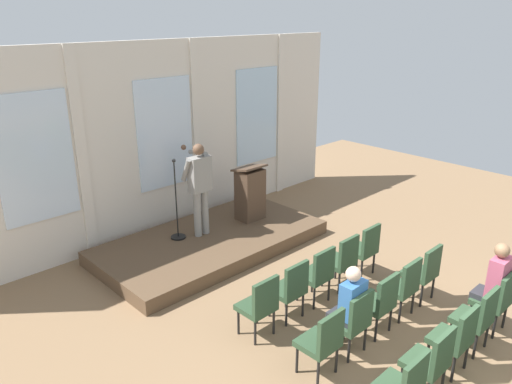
% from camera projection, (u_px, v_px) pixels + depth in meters
% --- Properties ---
extents(rear_partition, '(9.47, 0.14, 3.81)m').
position_uv_depth(rear_partition, '(165.00, 138.00, 9.81)').
color(rear_partition, silver).
rests_on(rear_partition, ground).
extents(stage_platform, '(4.28, 2.22, 0.26)m').
position_uv_depth(stage_platform, '(211.00, 242.00, 9.45)').
color(stage_platform, brown).
rests_on(stage_platform, ground).
extents(speaker, '(0.52, 0.69, 1.79)m').
position_uv_depth(speaker, '(199.00, 183.00, 9.12)').
color(speaker, gray).
rests_on(speaker, stage_platform).
extents(mic_stand, '(0.28, 0.28, 1.55)m').
position_uv_depth(mic_stand, '(177.00, 221.00, 9.21)').
color(mic_stand, black).
rests_on(mic_stand, stage_platform).
extents(lectern, '(0.60, 0.48, 1.16)m').
position_uv_depth(lectern, '(250.00, 193.00, 10.01)').
color(lectern, '#4C3828').
rests_on(lectern, stage_platform).
extents(chair_r0_c0, '(0.46, 0.44, 0.94)m').
position_uv_depth(chair_r0_c0, '(260.00, 303.00, 6.74)').
color(chair_r0_c0, black).
rests_on(chair_r0_c0, ground).
extents(chair_r0_c1, '(0.46, 0.44, 0.94)m').
position_uv_depth(chair_r0_c1, '(291.00, 287.00, 7.14)').
color(chair_r0_c1, black).
rests_on(chair_r0_c1, ground).
extents(chair_r0_c2, '(0.46, 0.44, 0.94)m').
position_uv_depth(chair_r0_c2, '(318.00, 272.00, 7.55)').
color(chair_r0_c2, black).
rests_on(chair_r0_c2, ground).
extents(chair_r0_c3, '(0.46, 0.44, 0.94)m').
position_uv_depth(chair_r0_c3, '(342.00, 259.00, 7.95)').
color(chair_r0_c3, black).
rests_on(chair_r0_c3, ground).
extents(chair_r0_c4, '(0.46, 0.44, 0.94)m').
position_uv_depth(chair_r0_c4, '(365.00, 247.00, 8.36)').
color(chair_r0_c4, black).
rests_on(chair_r0_c4, ground).
extents(chair_r1_c0, '(0.46, 0.44, 0.94)m').
position_uv_depth(chair_r1_c0, '(323.00, 339.00, 6.00)').
color(chair_r1_c0, black).
rests_on(chair_r1_c0, ground).
extents(chair_r1_c1, '(0.46, 0.44, 0.94)m').
position_uv_depth(chair_r1_c1, '(353.00, 319.00, 6.40)').
color(chair_r1_c1, black).
rests_on(chair_r1_c1, ground).
extents(audience_r1_c1, '(0.36, 0.39, 1.28)m').
position_uv_depth(audience_r1_c1, '(349.00, 305.00, 6.40)').
color(audience_r1_c1, '#2D2D33').
rests_on(audience_r1_c1, ground).
extents(chair_r1_c2, '(0.46, 0.44, 0.94)m').
position_uv_depth(chair_r1_c2, '(380.00, 301.00, 6.81)').
color(chair_r1_c2, black).
rests_on(chair_r1_c2, ground).
extents(chair_r1_c3, '(0.46, 0.44, 0.94)m').
position_uv_depth(chair_r1_c3, '(403.00, 284.00, 7.21)').
color(chair_r1_c3, black).
rests_on(chair_r1_c3, ground).
extents(chair_r1_c4, '(0.46, 0.44, 0.94)m').
position_uv_depth(chair_r1_c4, '(424.00, 270.00, 7.61)').
color(chair_r1_c4, black).
rests_on(chair_r1_c4, ground).
extents(chair_r2_c1, '(0.46, 0.44, 0.94)m').
position_uv_depth(chair_r2_c1, '(432.00, 359.00, 5.66)').
color(chair_r2_c1, black).
rests_on(chair_r2_c1, ground).
extents(chair_r2_c2, '(0.46, 0.44, 0.94)m').
position_uv_depth(chair_r2_c2, '(456.00, 336.00, 6.06)').
color(chair_r2_c2, black).
rests_on(chair_r2_c2, ground).
extents(chair_r2_c3, '(0.46, 0.44, 0.94)m').
position_uv_depth(chair_r2_c3, '(478.00, 316.00, 6.47)').
color(chair_r2_c3, black).
rests_on(chair_r2_c3, ground).
extents(chair_r2_c4, '(0.46, 0.44, 0.94)m').
position_uv_depth(chair_r2_c4, '(497.00, 298.00, 6.87)').
color(chair_r2_c4, black).
rests_on(chair_r2_c4, ground).
extents(audience_r2_c4, '(0.36, 0.39, 1.35)m').
position_uv_depth(audience_r2_c4, '(494.00, 282.00, 6.85)').
color(audience_r2_c4, '#2D2D33').
rests_on(audience_r2_c4, ground).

